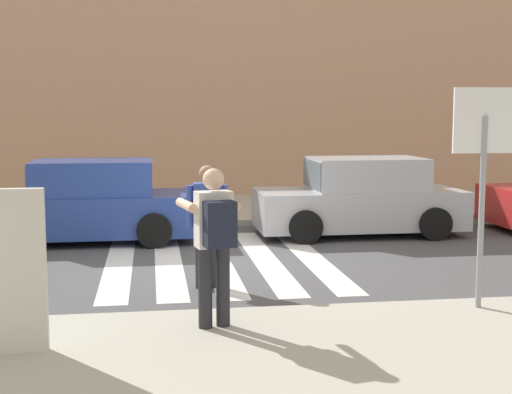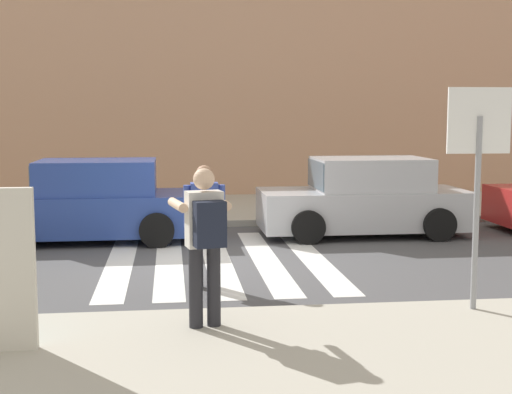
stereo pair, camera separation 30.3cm
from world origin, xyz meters
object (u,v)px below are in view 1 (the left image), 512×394
at_px(photographer_with_backpack, 214,234).
at_px(parked_car_blue, 88,204).
at_px(parked_car_silver, 361,199).
at_px(stop_sign, 483,148).
at_px(pedestrian_crossing, 207,219).

relative_size(photographer_with_backpack, parked_car_blue, 0.42).
height_order(photographer_with_backpack, parked_car_silver, photographer_with_backpack).
xyz_separation_m(stop_sign, parked_car_blue, (-5.03, 5.89, -1.31)).
distance_m(stop_sign, parked_car_blue, 7.85).
relative_size(photographer_with_backpack, pedestrian_crossing, 1.00).
bearing_deg(parked_car_silver, pedestrian_crossing, -130.83).
distance_m(stop_sign, pedestrian_crossing, 3.80).
height_order(photographer_with_backpack, pedestrian_crossing, photographer_with_backpack).
xyz_separation_m(parked_car_blue, parked_car_silver, (5.34, 0.00, 0.00)).
height_order(parked_car_blue, parked_car_silver, same).
xyz_separation_m(stop_sign, parked_car_silver, (0.31, 5.89, -1.31)).
xyz_separation_m(photographer_with_backpack, parked_car_blue, (-1.84, 6.24, -0.44)).
distance_m(parked_car_blue, parked_car_silver, 5.34).
xyz_separation_m(photographer_with_backpack, pedestrian_crossing, (0.11, 2.32, -0.19)).
bearing_deg(parked_car_silver, photographer_with_backpack, -119.26).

